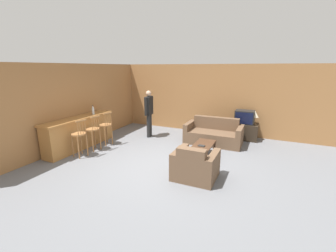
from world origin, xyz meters
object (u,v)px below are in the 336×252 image
(tv, at_px, (245,117))
(couch_far, at_px, (214,134))
(table_lamp, at_px, (255,115))
(person_by_window, at_px, (149,111))
(bar_chair_mid, at_px, (93,132))
(tv_unit, at_px, (243,131))
(coffee_table, at_px, (204,146))
(bottle, at_px, (93,110))
(armchair_near, at_px, (195,166))
(bar_chair_far, at_px, (106,127))
(book_on_table, at_px, (201,146))
(bar_chair_near, at_px, (79,137))

(tv, bearing_deg, couch_far, -134.86)
(table_lamp, bearing_deg, person_by_window, -162.33)
(bar_chair_mid, xyz_separation_m, tv_unit, (4.04, 3.04, -0.30))
(coffee_table, bearing_deg, tv_unit, 68.54)
(bottle, bearing_deg, armchair_near, -14.83)
(bar_chair_mid, xyz_separation_m, bar_chair_far, (-0.00, 0.57, 0.00))
(book_on_table, bearing_deg, armchair_near, -80.75)
(bar_chair_near, relative_size, tv_unit, 1.14)
(bar_chair_far, bearing_deg, bar_chair_near, -89.99)
(tv_unit, bearing_deg, book_on_table, -109.88)
(bar_chair_far, bearing_deg, coffee_table, 5.69)
(coffee_table, height_order, tv_unit, tv_unit)
(coffee_table, distance_m, tv_unit, 2.31)
(bar_chair_mid, height_order, couch_far, bar_chair_mid)
(armchair_near, height_order, tv, tv)
(bar_chair_mid, bearing_deg, tv_unit, 36.94)
(tv, xyz_separation_m, table_lamp, (0.33, 0.00, 0.11))
(bar_chair_mid, bearing_deg, table_lamp, 34.82)
(couch_far, distance_m, bottle, 4.08)
(couch_far, height_order, person_by_window, person_by_window)
(couch_far, height_order, bottle, bottle)
(bottle, distance_m, table_lamp, 5.44)
(armchair_near, relative_size, coffee_table, 0.97)
(armchair_near, bearing_deg, bar_chair_far, 162.99)
(bar_chair_far, relative_size, bottle, 3.61)
(bar_chair_far, bearing_deg, bottle, -177.88)
(coffee_table, height_order, book_on_table, book_on_table)
(coffee_table, bearing_deg, couch_far, 90.55)
(person_by_window, bearing_deg, tv_unit, 19.35)
(book_on_table, xyz_separation_m, person_by_window, (-2.33, 1.23, 0.57))
(bar_chair_mid, relative_size, tv, 1.70)
(bar_chair_mid, bearing_deg, person_by_window, 65.78)
(armchair_near, xyz_separation_m, book_on_table, (-0.19, 1.15, 0.08))
(bar_chair_near, distance_m, person_by_window, 2.66)
(couch_far, bearing_deg, book_on_table, -89.70)
(book_on_table, relative_size, table_lamp, 0.41)
(armchair_near, relative_size, tv_unit, 1.00)
(bar_chair_mid, xyz_separation_m, tv, (4.04, 3.04, 0.22))
(coffee_table, xyz_separation_m, tv, (0.84, 2.14, 0.49))
(person_by_window, bearing_deg, coffee_table, -23.83)
(couch_far, bearing_deg, bar_chair_mid, -145.67)
(bar_chair_mid, height_order, person_by_window, person_by_window)
(armchair_near, distance_m, tv_unit, 3.56)
(bar_chair_mid, distance_m, armchair_near, 3.43)
(bar_chair_far, height_order, couch_far, bar_chair_far)
(bar_chair_near, distance_m, couch_far, 4.21)
(bar_chair_mid, xyz_separation_m, armchair_near, (3.38, -0.46, -0.28))
(coffee_table, xyz_separation_m, tv_unit, (0.84, 2.15, -0.03))
(bar_chair_far, height_order, tv, bar_chair_far)
(bar_chair_near, relative_size, bottle, 3.61)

